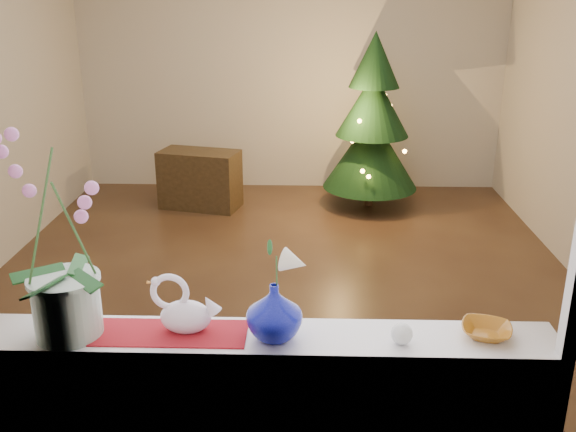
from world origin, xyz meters
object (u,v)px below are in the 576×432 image
orchid_pot (58,238)px  paperweight (402,334)px  blue_vase (274,308)px  xmas_tree (372,122)px  side_table (200,179)px  amber_dish (486,332)px  swan (185,305)px

orchid_pot → paperweight: bearing=-1.2°
paperweight → blue_vase: bearing=176.7°
xmas_tree → side_table: size_ratio=2.23×
xmas_tree → amber_dish: bearing=-89.7°
side_table → orchid_pot: bearing=-73.1°
orchid_pot → paperweight: (1.19, -0.03, -0.34)m
paperweight → xmas_tree: 4.26m
swan → paperweight: size_ratio=3.27×
amber_dish → paperweight: bearing=-169.4°
orchid_pot → xmas_tree: (1.49, 4.22, -0.44)m
paperweight → side_table: bearing=108.8°
blue_vase → side_table: bearing=103.1°
swan → xmas_tree: xmas_tree is taller
orchid_pot → paperweight: orchid_pot is taller
paperweight → xmas_tree: (0.29, 4.25, -0.10)m
amber_dish → side_table: (-1.72, 4.08, -0.65)m
swan → side_table: (-0.64, 4.08, -0.74)m
swan → amber_dish: (1.09, -0.00, -0.09)m
orchid_pot → blue_vase: 0.79m
amber_dish → xmas_tree: xmas_tree is taller
side_table → xmas_tree: bearing=17.4°
swan → amber_dish: swan is taller
orchid_pot → paperweight: 1.24m
blue_vase → paperweight: blue_vase is taller
paperweight → amber_dish: size_ratio=0.51×
orchid_pot → swan: bearing=4.9°
blue_vase → side_table: (-0.96, 4.11, -0.75)m
blue_vase → side_table: blue_vase is taller
blue_vase → orchid_pot: bearing=-180.0°
xmas_tree → side_table: xmas_tree is taller
orchid_pot → amber_dish: bearing=1.3°
swan → orchid_pot: bearing=160.8°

